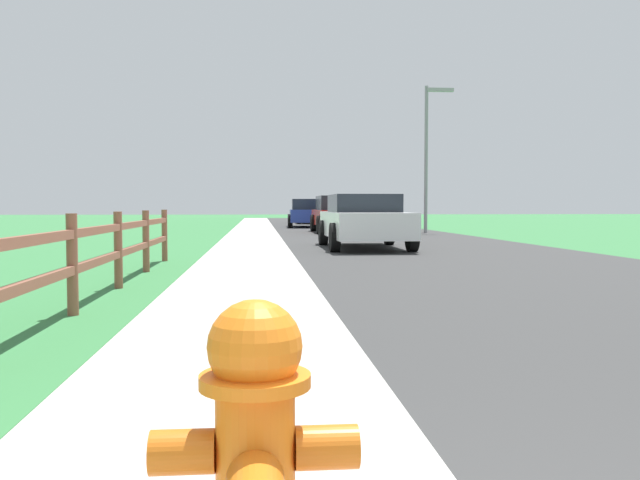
% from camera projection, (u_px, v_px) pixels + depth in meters
% --- Properties ---
extents(ground_plane, '(120.00, 120.00, 0.00)m').
position_uv_depth(ground_plane, '(279.00, 235.00, 25.75)').
color(ground_plane, '#34753E').
extents(road_asphalt, '(7.00, 66.00, 0.01)m').
position_uv_depth(road_asphalt, '(362.00, 232.00, 28.05)').
color(road_asphalt, '#333333').
rests_on(road_asphalt, ground).
extents(curb_concrete, '(6.00, 66.00, 0.01)m').
position_uv_depth(curb_concrete, '(204.00, 233.00, 27.46)').
color(curb_concrete, '#B2ACA4').
rests_on(curb_concrete, ground).
extents(grass_verge, '(5.00, 66.00, 0.00)m').
position_uv_depth(grass_verge, '(166.00, 233.00, 27.33)').
color(grass_verge, '#34753E').
rests_on(grass_verge, ground).
extents(fire_hydrant, '(0.55, 0.47, 0.85)m').
position_uv_depth(fire_hydrant, '(255.00, 451.00, 1.79)').
color(fire_hydrant, orange).
rests_on(fire_hydrant, ground).
extents(rail_fence, '(0.11, 13.42, 1.03)m').
position_uv_depth(rail_fence, '(72.00, 256.00, 6.72)').
color(rail_fence, brown).
rests_on(rail_fence, ground).
extents(parked_suv_white, '(2.10, 4.67, 1.40)m').
position_uv_depth(parked_suv_white, '(364.00, 220.00, 17.56)').
color(parked_suv_white, white).
rests_on(parked_suv_white, ground).
extents(parked_car_red, '(2.15, 4.34, 1.51)m').
position_uv_depth(parked_car_red, '(339.00, 214.00, 27.97)').
color(parked_car_red, maroon).
rests_on(parked_car_red, ground).
extents(parked_car_blue, '(2.13, 4.68, 1.45)m').
position_uv_depth(parked_car_blue, '(307.00, 213.00, 35.05)').
color(parked_car_blue, navy).
rests_on(parked_car_blue, ground).
extents(parked_car_black, '(2.05, 4.86, 1.45)m').
position_uv_depth(parked_car_black, '(312.00, 211.00, 42.53)').
color(parked_car_black, black).
rests_on(parked_car_black, ground).
extents(street_lamp, '(1.17, 0.20, 5.92)m').
position_uv_depth(street_lamp, '(429.00, 145.00, 27.25)').
color(street_lamp, gray).
rests_on(street_lamp, ground).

